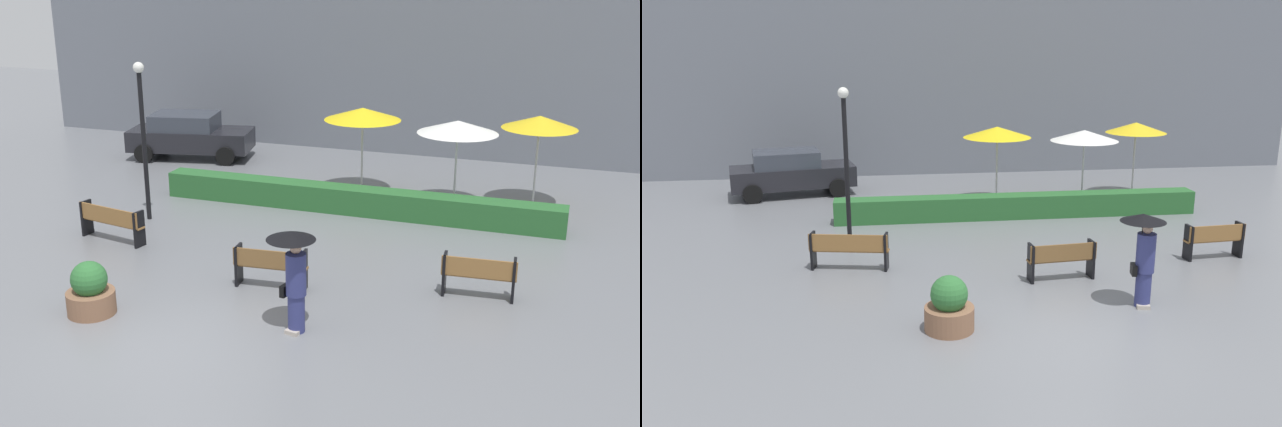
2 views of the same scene
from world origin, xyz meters
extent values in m
plane|color=slate|center=(0.00, 0.00, 0.00)|extent=(60.00, 60.00, 0.00)
cube|color=brown|center=(0.70, 3.00, 0.47)|extent=(1.58, 0.41, 0.04)
cube|color=brown|center=(0.71, 2.85, 0.68)|extent=(1.56, 0.17, 0.39)
cube|color=black|center=(-0.02, 2.92, 0.44)|extent=(0.09, 0.38, 0.88)
cube|color=black|center=(1.42, 3.04, 0.44)|extent=(0.09, 0.38, 0.88)
cube|color=olive|center=(4.89, 3.96, 0.47)|extent=(1.53, 0.37, 0.04)
cube|color=olive|center=(4.90, 3.81, 0.69)|extent=(1.51, 0.15, 0.40)
cube|color=black|center=(4.20, 3.89, 0.44)|extent=(0.09, 0.37, 0.89)
cube|color=black|center=(5.58, 3.99, 0.44)|extent=(0.09, 0.37, 0.89)
cube|color=olive|center=(-4.09, 4.33, 0.47)|extent=(1.89, 0.60, 0.04)
cube|color=olive|center=(-4.11, 4.18, 0.69)|extent=(1.85, 0.39, 0.41)
cube|color=black|center=(-4.95, 4.47, 0.45)|extent=(0.12, 0.36, 0.89)
cube|color=black|center=(-3.23, 4.15, 0.45)|extent=(0.12, 0.36, 0.89)
cylinder|color=navy|center=(1.94, 1.27, 0.37)|extent=(0.32, 0.32, 0.74)
cube|color=#B2A599|center=(1.93, 1.21, 0.04)|extent=(0.32, 0.36, 0.08)
cylinder|color=navy|center=(1.94, 1.27, 1.15)|extent=(0.38, 0.38, 0.81)
sphere|color=tan|center=(1.94, 1.27, 1.66)|extent=(0.21, 0.21, 0.21)
cube|color=black|center=(1.72, 1.29, 0.79)|extent=(0.15, 0.29, 0.22)
cylinder|color=black|center=(1.84, 1.29, 1.43)|extent=(0.02, 0.02, 0.90)
cone|color=black|center=(1.84, 1.29, 1.88)|extent=(0.91, 0.91, 0.16)
cylinder|color=brown|center=(-2.12, 0.65, 0.23)|extent=(0.95, 0.95, 0.46)
sphere|color=#2D6B33|center=(-2.12, 0.65, 0.72)|extent=(0.71, 0.71, 0.71)
cylinder|color=black|center=(-4.15, 6.06, 1.95)|extent=(0.12, 0.12, 3.90)
sphere|color=white|center=(-4.15, 6.06, 4.02)|extent=(0.28, 0.28, 0.28)
cylinder|color=silver|center=(0.54, 10.20, 1.20)|extent=(0.06, 0.06, 2.40)
cone|color=yellow|center=(0.54, 10.20, 2.40)|extent=(2.23, 2.23, 0.35)
cylinder|color=silver|center=(3.36, 9.80, 1.15)|extent=(0.06, 0.06, 2.29)
cone|color=white|center=(3.36, 9.80, 2.29)|extent=(2.21, 2.21, 0.35)
cylinder|color=silver|center=(5.44, 10.63, 1.20)|extent=(0.06, 0.06, 2.41)
cone|color=yellow|center=(5.44, 10.63, 2.41)|extent=(2.05, 2.05, 0.35)
cube|color=#28602D|center=(0.88, 8.40, 0.35)|extent=(11.15, 0.70, 0.71)
cube|color=slate|center=(0.00, 16.00, 5.05)|extent=(28.00, 1.20, 10.10)
cube|color=black|center=(-6.32, 12.42, 0.67)|extent=(4.47, 2.59, 0.70)
cube|color=#333842|center=(-6.52, 12.38, 1.29)|extent=(2.49, 2.03, 0.55)
cylinder|color=black|center=(-5.11, 13.57, 0.32)|extent=(0.67, 0.35, 0.64)
cylinder|color=black|center=(-4.74, 11.86, 0.32)|extent=(0.67, 0.35, 0.64)
cylinder|color=black|center=(-7.90, 12.98, 0.32)|extent=(0.67, 0.35, 0.64)
cylinder|color=black|center=(-7.54, 11.27, 0.32)|extent=(0.67, 0.35, 0.64)
camera|label=1|loc=(6.63, -10.65, 6.54)|focal=42.78mm
camera|label=2|loc=(-3.36, -10.55, 5.28)|focal=36.43mm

